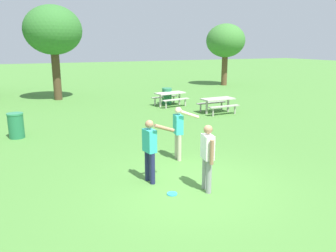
{
  "coord_description": "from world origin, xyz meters",
  "views": [
    {
      "loc": [
        -3.69,
        -6.76,
        3.45
      ],
      "look_at": [
        0.4,
        2.27,
        1.0
      ],
      "focal_mm": 35.38,
      "sensor_mm": 36.0,
      "label": 1
    }
  ],
  "objects_px": {
    "trash_can_further_along": "(167,96)",
    "picnic_table_far": "(170,96)",
    "frisbee": "(172,194)",
    "tree_far_right": "(53,31)",
    "tree_slender_mid": "(226,41)",
    "person_thrower": "(179,129)",
    "person_catcher": "(207,154)",
    "picnic_table_near": "(218,102)",
    "trash_can_beside_table": "(16,126)",
    "person_bystander": "(150,146)"
  },
  "relations": [
    {
      "from": "picnic_table_far",
      "to": "person_bystander",
      "type": "bearing_deg",
      "value": -117.38
    },
    {
      "from": "person_bystander",
      "to": "picnic_table_near",
      "type": "xyz_separation_m",
      "value": [
        6.38,
        6.79,
        -0.4
      ]
    },
    {
      "from": "frisbee",
      "to": "trash_can_further_along",
      "type": "distance_m",
      "value": 12.17
    },
    {
      "from": "person_catcher",
      "to": "tree_far_right",
      "type": "distance_m",
      "value": 16.1
    },
    {
      "from": "picnic_table_far",
      "to": "tree_far_right",
      "type": "bearing_deg",
      "value": 138.66
    },
    {
      "from": "picnic_table_near",
      "to": "trash_can_further_along",
      "type": "relative_size",
      "value": 1.82
    },
    {
      "from": "tree_slender_mid",
      "to": "picnic_table_near",
      "type": "bearing_deg",
      "value": -125.25
    },
    {
      "from": "picnic_table_near",
      "to": "picnic_table_far",
      "type": "bearing_deg",
      "value": 115.32
    },
    {
      "from": "frisbee",
      "to": "trash_can_beside_table",
      "type": "bearing_deg",
      "value": 115.72
    },
    {
      "from": "tree_far_right",
      "to": "person_catcher",
      "type": "bearing_deg",
      "value": -84.01
    },
    {
      "from": "trash_can_beside_table",
      "to": "picnic_table_near",
      "type": "bearing_deg",
      "value": 5.13
    },
    {
      "from": "person_thrower",
      "to": "tree_slender_mid",
      "type": "height_order",
      "value": "tree_slender_mid"
    },
    {
      "from": "tree_far_right",
      "to": "tree_slender_mid",
      "type": "height_order",
      "value": "tree_far_right"
    },
    {
      "from": "frisbee",
      "to": "trash_can_further_along",
      "type": "height_order",
      "value": "trash_can_further_along"
    },
    {
      "from": "frisbee",
      "to": "trash_can_beside_table",
      "type": "relative_size",
      "value": 0.25
    },
    {
      "from": "picnic_table_far",
      "to": "trash_can_beside_table",
      "type": "height_order",
      "value": "trash_can_beside_table"
    },
    {
      "from": "person_bystander",
      "to": "picnic_table_far",
      "type": "bearing_deg",
      "value": 62.62
    },
    {
      "from": "trash_can_further_along",
      "to": "picnic_table_far",
      "type": "bearing_deg",
      "value": -95.55
    },
    {
      "from": "person_thrower",
      "to": "picnic_table_far",
      "type": "xyz_separation_m",
      "value": [
        3.6,
        8.42,
        -0.4
      ]
    },
    {
      "from": "tree_far_right",
      "to": "person_bystander",
      "type": "bearing_deg",
      "value": -87.64
    },
    {
      "from": "person_catcher",
      "to": "tree_far_right",
      "type": "xyz_separation_m",
      "value": [
        -1.64,
        15.67,
        3.3
      ]
    },
    {
      "from": "person_thrower",
      "to": "tree_far_right",
      "type": "height_order",
      "value": "tree_far_right"
    },
    {
      "from": "frisbee",
      "to": "tree_far_right",
      "type": "bearing_deg",
      "value": 92.95
    },
    {
      "from": "picnic_table_far",
      "to": "trash_can_further_along",
      "type": "bearing_deg",
      "value": 84.45
    },
    {
      "from": "trash_can_further_along",
      "to": "tree_far_right",
      "type": "distance_m",
      "value": 8.09
    },
    {
      "from": "frisbee",
      "to": "picnic_table_near",
      "type": "height_order",
      "value": "picnic_table_near"
    },
    {
      "from": "person_thrower",
      "to": "person_catcher",
      "type": "distance_m",
      "value": 2.34
    },
    {
      "from": "trash_can_further_along",
      "to": "trash_can_beside_table",
      "type": "bearing_deg",
      "value": -152.23
    },
    {
      "from": "person_catcher",
      "to": "person_bystander",
      "type": "xyz_separation_m",
      "value": [
        -1.04,
        1.05,
        0.02
      ]
    },
    {
      "from": "person_catcher",
      "to": "person_bystander",
      "type": "bearing_deg",
      "value": 134.72
    },
    {
      "from": "person_thrower",
      "to": "person_bystander",
      "type": "height_order",
      "value": "same"
    },
    {
      "from": "trash_can_beside_table",
      "to": "person_thrower",
      "type": "bearing_deg",
      "value": -46.05
    },
    {
      "from": "picnic_table_far",
      "to": "tree_slender_mid",
      "type": "xyz_separation_m",
      "value": [
        8.42,
        7.09,
        3.14
      ]
    },
    {
      "from": "trash_can_beside_table",
      "to": "tree_far_right",
      "type": "relative_size",
      "value": 0.17
    },
    {
      "from": "tree_slender_mid",
      "to": "picnic_table_far",
      "type": "bearing_deg",
      "value": -139.9
    },
    {
      "from": "trash_can_further_along",
      "to": "person_thrower",
      "type": "bearing_deg",
      "value": -112.12
    },
    {
      "from": "picnic_table_far",
      "to": "tree_far_right",
      "type": "relative_size",
      "value": 0.33
    },
    {
      "from": "picnic_table_far",
      "to": "person_thrower",
      "type": "bearing_deg",
      "value": -113.12
    },
    {
      "from": "person_thrower",
      "to": "tree_slender_mid",
      "type": "distance_m",
      "value": 19.81
    },
    {
      "from": "person_catcher",
      "to": "picnic_table_near",
      "type": "xyz_separation_m",
      "value": [
        5.34,
        7.84,
        -0.38
      ]
    },
    {
      "from": "picnic_table_far",
      "to": "trash_can_beside_table",
      "type": "distance_m",
      "value": 8.93
    },
    {
      "from": "person_bystander",
      "to": "tree_far_right",
      "type": "xyz_separation_m",
      "value": [
        -0.6,
        14.62,
        3.28
      ]
    },
    {
      "from": "person_thrower",
      "to": "person_catcher",
      "type": "bearing_deg",
      "value": -99.23
    },
    {
      "from": "frisbee",
      "to": "picnic_table_far",
      "type": "relative_size",
      "value": 0.13
    },
    {
      "from": "picnic_table_near",
      "to": "tree_slender_mid",
      "type": "xyz_separation_m",
      "value": [
        7.05,
        9.98,
        3.14
      ]
    },
    {
      "from": "picnic_table_far",
      "to": "trash_can_further_along",
      "type": "height_order",
      "value": "trash_can_further_along"
    },
    {
      "from": "person_catcher",
      "to": "picnic_table_far",
      "type": "xyz_separation_m",
      "value": [
        3.97,
        10.73,
        -0.38
      ]
    },
    {
      "from": "person_thrower",
      "to": "picnic_table_near",
      "type": "bearing_deg",
      "value": 48.11
    },
    {
      "from": "tree_far_right",
      "to": "frisbee",
      "type": "bearing_deg",
      "value": -87.05
    },
    {
      "from": "picnic_table_near",
      "to": "tree_far_right",
      "type": "distance_m",
      "value": 11.12
    }
  ]
}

